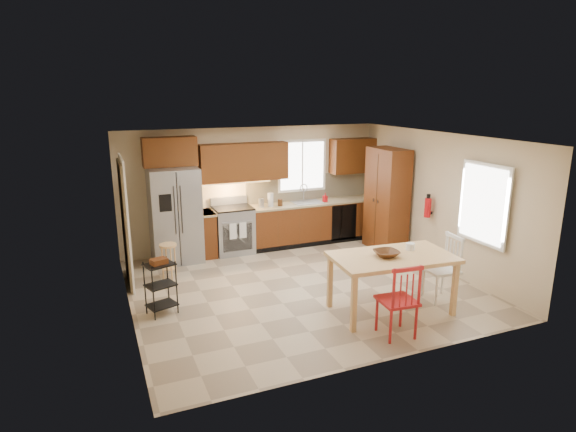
# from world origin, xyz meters

# --- Properties ---
(floor) EXTENTS (5.50, 5.50, 0.00)m
(floor) POSITION_xyz_m (0.00, 0.00, 0.00)
(floor) COLOR tan
(floor) RESTS_ON ground
(ceiling) EXTENTS (5.50, 5.00, 0.02)m
(ceiling) POSITION_xyz_m (0.00, 0.00, 2.50)
(ceiling) COLOR silver
(ceiling) RESTS_ON ground
(wall_back) EXTENTS (5.50, 0.02, 2.50)m
(wall_back) POSITION_xyz_m (0.00, 2.50, 1.25)
(wall_back) COLOR #CCB793
(wall_back) RESTS_ON ground
(wall_front) EXTENTS (5.50, 0.02, 2.50)m
(wall_front) POSITION_xyz_m (0.00, -2.50, 1.25)
(wall_front) COLOR #CCB793
(wall_front) RESTS_ON ground
(wall_left) EXTENTS (0.02, 5.00, 2.50)m
(wall_left) POSITION_xyz_m (-2.75, 0.00, 1.25)
(wall_left) COLOR #CCB793
(wall_left) RESTS_ON ground
(wall_right) EXTENTS (0.02, 5.00, 2.50)m
(wall_right) POSITION_xyz_m (2.75, 0.00, 1.25)
(wall_right) COLOR #CCB793
(wall_right) RESTS_ON ground
(refrigerator) EXTENTS (0.92, 0.75, 1.82)m
(refrigerator) POSITION_xyz_m (-1.70, 2.12, 0.91)
(refrigerator) COLOR gray
(refrigerator) RESTS_ON floor
(range_stove) EXTENTS (0.76, 0.63, 0.92)m
(range_stove) POSITION_xyz_m (-0.55, 2.19, 0.46)
(range_stove) COLOR gray
(range_stove) RESTS_ON floor
(base_cabinet_narrow) EXTENTS (0.30, 0.60, 0.90)m
(base_cabinet_narrow) POSITION_xyz_m (-1.10, 2.20, 0.45)
(base_cabinet_narrow) COLOR #5F2C11
(base_cabinet_narrow) RESTS_ON floor
(base_cabinet_run) EXTENTS (2.92, 0.60, 0.90)m
(base_cabinet_run) POSITION_xyz_m (1.29, 2.20, 0.45)
(base_cabinet_run) COLOR #5F2C11
(base_cabinet_run) RESTS_ON floor
(dishwasher) EXTENTS (0.60, 0.02, 0.78)m
(dishwasher) POSITION_xyz_m (1.85, 1.91, 0.45)
(dishwasher) COLOR black
(dishwasher) RESTS_ON floor
(backsplash) EXTENTS (2.92, 0.03, 0.55)m
(backsplash) POSITION_xyz_m (1.29, 2.48, 1.18)
(backsplash) COLOR beige
(backsplash) RESTS_ON wall_back
(upper_over_fridge) EXTENTS (1.00, 0.35, 0.55)m
(upper_over_fridge) POSITION_xyz_m (-1.70, 2.33, 2.10)
(upper_over_fridge) COLOR #542F0E
(upper_over_fridge) RESTS_ON wall_back
(upper_left_block) EXTENTS (1.80, 0.35, 0.75)m
(upper_left_block) POSITION_xyz_m (-0.25, 2.33, 1.83)
(upper_left_block) COLOR #542F0E
(upper_left_block) RESTS_ON wall_back
(upper_right_block) EXTENTS (1.00, 0.35, 0.75)m
(upper_right_block) POSITION_xyz_m (2.25, 2.33, 1.83)
(upper_right_block) COLOR #542F0E
(upper_right_block) RESTS_ON wall_back
(window_back) EXTENTS (1.12, 0.04, 1.12)m
(window_back) POSITION_xyz_m (1.10, 2.48, 1.65)
(window_back) COLOR white
(window_back) RESTS_ON wall_back
(sink) EXTENTS (0.62, 0.46, 0.16)m
(sink) POSITION_xyz_m (1.10, 2.20, 0.86)
(sink) COLOR gray
(sink) RESTS_ON base_cabinet_run
(undercab_glow) EXTENTS (1.60, 0.30, 0.01)m
(undercab_glow) POSITION_xyz_m (-0.55, 2.30, 1.43)
(undercab_glow) COLOR #FFBF66
(undercab_glow) RESTS_ON wall_back
(soap_bottle) EXTENTS (0.09, 0.09, 0.19)m
(soap_bottle) POSITION_xyz_m (1.48, 2.10, 1.00)
(soap_bottle) COLOR #B30C11
(soap_bottle) RESTS_ON base_cabinet_run
(paper_towel) EXTENTS (0.12, 0.12, 0.28)m
(paper_towel) POSITION_xyz_m (0.25, 2.15, 1.04)
(paper_towel) COLOR silver
(paper_towel) RESTS_ON base_cabinet_run
(canister_steel) EXTENTS (0.11, 0.11, 0.18)m
(canister_steel) POSITION_xyz_m (0.05, 2.15, 0.99)
(canister_steel) COLOR gray
(canister_steel) RESTS_ON base_cabinet_run
(canister_wood) EXTENTS (0.10, 0.10, 0.14)m
(canister_wood) POSITION_xyz_m (0.45, 2.12, 0.97)
(canister_wood) COLOR #492B13
(canister_wood) RESTS_ON base_cabinet_run
(pantry) EXTENTS (0.50, 0.95, 2.10)m
(pantry) POSITION_xyz_m (2.43, 1.20, 1.05)
(pantry) COLOR #5F2C11
(pantry) RESTS_ON floor
(fire_extinguisher) EXTENTS (0.12, 0.12, 0.36)m
(fire_extinguisher) POSITION_xyz_m (2.63, 0.15, 1.10)
(fire_extinguisher) COLOR #B30C11
(fire_extinguisher) RESTS_ON wall_right
(window_right) EXTENTS (0.04, 1.02, 1.32)m
(window_right) POSITION_xyz_m (2.68, -1.15, 1.45)
(window_right) COLOR white
(window_right) RESTS_ON wall_right
(doorway) EXTENTS (0.04, 0.95, 2.10)m
(doorway) POSITION_xyz_m (-2.67, 1.30, 1.05)
(doorway) COLOR #8C7A59
(doorway) RESTS_ON wall_left
(dining_table) EXTENTS (1.84, 1.13, 0.86)m
(dining_table) POSITION_xyz_m (0.86, -1.33, 0.43)
(dining_table) COLOR #DEAD6F
(dining_table) RESTS_ON floor
(chair_red) EXTENTS (0.52, 0.52, 1.04)m
(chair_red) POSITION_xyz_m (0.51, -1.98, 0.52)
(chair_red) COLOR #AE1A1D
(chair_red) RESTS_ON floor
(chair_white) EXTENTS (0.52, 0.52, 1.04)m
(chair_white) POSITION_xyz_m (1.81, -1.28, 0.52)
(chair_white) COLOR silver
(chair_white) RESTS_ON floor
(table_bowl) EXTENTS (0.39, 0.39, 0.09)m
(table_bowl) POSITION_xyz_m (0.75, -1.33, 0.87)
(table_bowl) COLOR #492B13
(table_bowl) RESTS_ON dining_table
(table_jar) EXTENTS (0.16, 0.16, 0.17)m
(table_jar) POSITION_xyz_m (1.24, -1.22, 0.91)
(table_jar) COLOR silver
(table_jar) RESTS_ON dining_table
(bar_stool) EXTENTS (0.34, 0.34, 0.62)m
(bar_stool) POSITION_xyz_m (-1.99, 1.29, 0.31)
(bar_stool) COLOR #DEAD6F
(bar_stool) RESTS_ON floor
(utility_cart) EXTENTS (0.49, 0.43, 0.81)m
(utility_cart) POSITION_xyz_m (-2.32, -0.12, 0.41)
(utility_cart) COLOR black
(utility_cart) RESTS_ON floor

